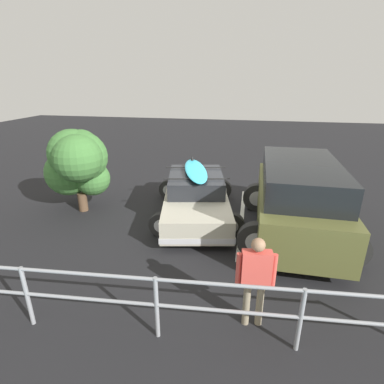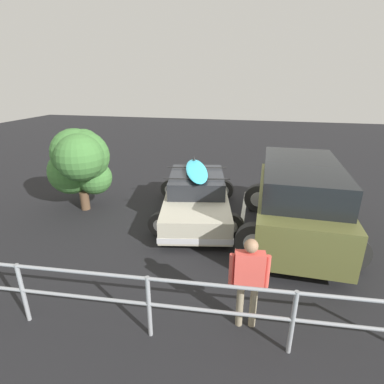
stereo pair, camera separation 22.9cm
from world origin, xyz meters
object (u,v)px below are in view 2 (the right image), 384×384
Objects in this scene: bush_near_left at (80,160)px; sedan_car at (197,196)px; suv_car at (298,199)px; person_bystander at (249,276)px.

sedan_car is at bearing -174.13° from bush_near_left.
person_bystander is at bearing 72.70° from suv_car.
sedan_car is 2.79× the size of person_bystander.
suv_car is (-2.73, 0.68, 0.40)m from sedan_car.
suv_car reaches higher than person_bystander.
sedan_car is at bearing -67.41° from person_bystander.
bush_near_left is at bearing -2.96° from suv_car.
bush_near_left is (5.15, -3.69, 0.60)m from person_bystander.
suv_car is 6.23m from bush_near_left.
bush_near_left is at bearing -35.61° from person_bystander.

